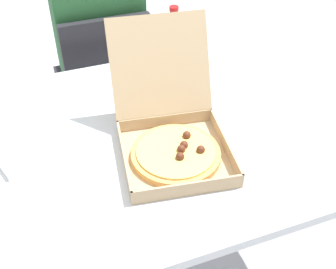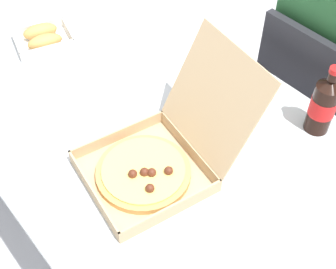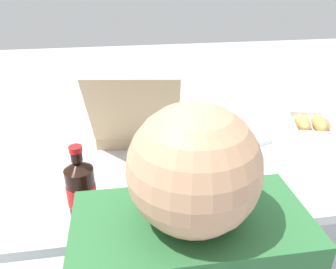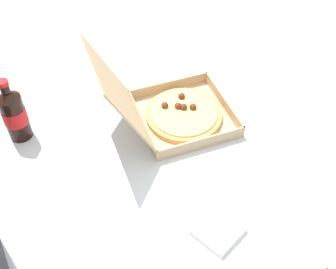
# 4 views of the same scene
# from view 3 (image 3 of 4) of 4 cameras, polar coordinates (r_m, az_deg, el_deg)

# --- Properties ---
(dining_table) EXTENTS (1.48, 0.90, 0.70)m
(dining_table) POSITION_cam_3_polar(r_m,az_deg,el_deg) (1.28, 0.56, -4.49)
(dining_table) COLOR silver
(dining_table) RESTS_ON ground_plane
(pizza_box_open) EXTENTS (0.36, 0.47, 0.31)m
(pizza_box_open) POSITION_cam_3_polar(r_m,az_deg,el_deg) (1.29, -5.04, 1.45)
(pizza_box_open) COLOR tan
(pizza_box_open) RESTS_ON dining_table
(bread_side_box) EXTENTS (0.19, 0.22, 0.06)m
(bread_side_box) POSITION_cam_3_polar(r_m,az_deg,el_deg) (1.47, 23.26, 1.63)
(bread_side_box) COLOR white
(bread_side_box) RESTS_ON dining_table
(cola_bottle) EXTENTS (0.07, 0.07, 0.22)m
(cola_bottle) POSITION_cam_3_polar(r_m,az_deg,el_deg) (0.88, -14.59, -9.41)
(cola_bottle) COLOR black
(cola_bottle) RESTS_ON dining_table
(paper_menu) EXTENTS (0.22, 0.17, 0.00)m
(paper_menu) POSITION_cam_3_polar(r_m,az_deg,el_deg) (1.22, -21.32, -4.53)
(paper_menu) COLOR white
(paper_menu) RESTS_ON dining_table
(napkin_pile) EXTENTS (0.14, 0.14, 0.02)m
(napkin_pile) POSITION_cam_3_polar(r_m,az_deg,el_deg) (1.31, 14.01, -0.61)
(napkin_pile) COLOR white
(napkin_pile) RESTS_ON dining_table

